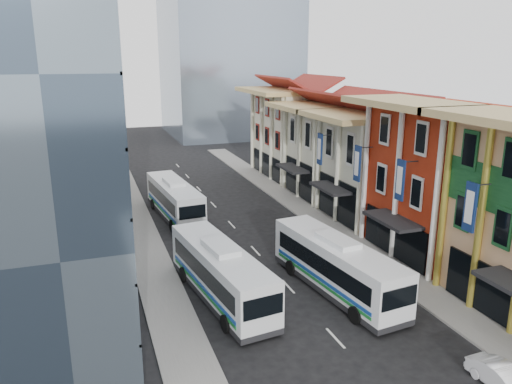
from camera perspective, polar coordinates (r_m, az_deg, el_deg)
name	(u,v)px	position (r m, az deg, el deg)	size (l,w,h in m)	color
sidewalk_right	(346,238)	(44.93, 10.29, -5.20)	(3.00, 90.00, 0.15)	slate
sidewalk_left	(152,264)	(39.86, -11.79, -8.00)	(3.00, 90.00, 0.15)	slate
shophouse_red	(442,181)	(42.33, 20.51, 1.18)	(8.00, 10.00, 12.00)	#AD2D13
shophouse_cream_near	(376,169)	(50.00, 13.56, 2.62)	(8.00, 9.00, 10.00)	#EBE9CE
shophouse_cream_mid	(333,152)	(57.60, 8.77, 4.53)	(8.00, 9.00, 10.00)	#EBE9CE
shophouse_cream_far	(296,134)	(66.83, 4.58, 6.58)	(8.00, 12.00, 11.00)	#EBE9CE
office_block_far	(51,140)	(57.21, -22.42, 5.50)	(10.00, 18.00, 14.00)	gray
bus_left_near	(221,272)	(33.21, -4.05, -9.08)	(2.84, 12.13, 3.89)	silver
bus_left_far	(174,199)	(50.06, -9.31, -0.76)	(2.82, 12.06, 3.87)	silver
bus_right	(337,265)	(34.54, 9.19, -8.19)	(2.89, 12.36, 3.96)	white
sedan_right	(503,378)	(28.36, 26.39, -18.52)	(1.29, 3.68, 1.22)	white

